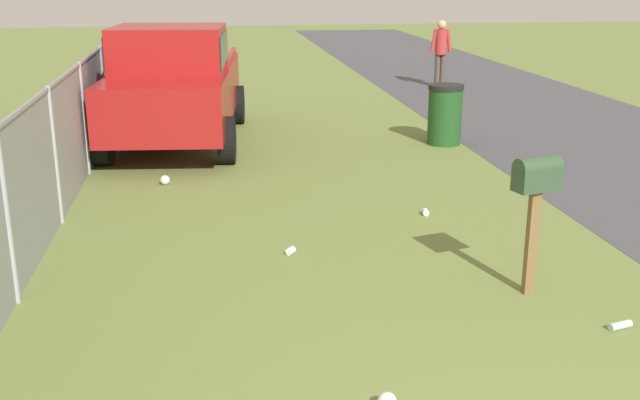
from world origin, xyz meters
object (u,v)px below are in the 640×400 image
object	(u,v)px
mailbox	(536,186)
pedestrian	(441,49)
pickup_truck	(175,82)
trash_bin	(445,114)

from	to	relation	value
mailbox	pedestrian	xyz separation A→B (m)	(12.95, -3.07, -0.07)
mailbox	pedestrian	world-z (taller)	pedestrian
pickup_truck	pedestrian	size ratio (longest dim) A/B	2.98
mailbox	pickup_truck	xyz separation A→B (m)	(7.10, 3.55, 0.03)
pickup_truck	pedestrian	xyz separation A→B (m)	(5.84, -6.62, -0.10)
trash_bin	pedestrian	world-z (taller)	pedestrian
mailbox	trash_bin	xyz separation A→B (m)	(6.40, -1.15, -0.54)
pedestrian	trash_bin	bearing A→B (deg)	164.42
mailbox	pickup_truck	distance (m)	7.94
pickup_truck	trash_bin	bearing A→B (deg)	86.89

